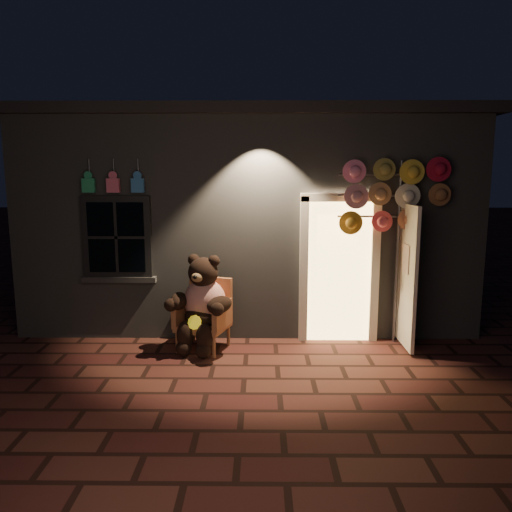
{
  "coord_description": "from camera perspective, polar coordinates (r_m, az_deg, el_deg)",
  "views": [
    {
      "loc": [
        0.2,
        -5.74,
        2.48
      ],
      "look_at": [
        0.13,
        1.0,
        1.35
      ],
      "focal_mm": 35.0,
      "sensor_mm": 36.0,
      "label": 1
    }
  ],
  "objects": [
    {
      "name": "teddy_bear",
      "position": [
        7.01,
        -6.16,
        -5.42
      ],
      "size": [
        0.93,
        0.87,
        1.35
      ],
      "rotation": [
        0.0,
        0.0,
        -0.32
      ],
      "color": "red",
      "rests_on": "ground"
    },
    {
      "name": "ground",
      "position": [
        6.26,
        -1.36,
        -13.83
      ],
      "size": [
        60.0,
        60.0,
        0.0
      ],
      "primitive_type": "plane",
      "color": "#51281F",
      "rests_on": "ground"
    },
    {
      "name": "shop_building",
      "position": [
        9.76,
        -0.61,
        5.15
      ],
      "size": [
        7.3,
        5.95,
        3.51
      ],
      "color": "slate",
      "rests_on": "ground"
    },
    {
      "name": "hat_rack",
      "position": [
        7.27,
        15.3,
        6.66
      ],
      "size": [
        1.55,
        0.22,
        2.67
      ],
      "color": "#59595E",
      "rests_on": "ground"
    },
    {
      "name": "wicker_armchair",
      "position": [
        7.18,
        -5.81,
        -6.59
      ],
      "size": [
        0.83,
        0.79,
        0.99
      ],
      "rotation": [
        0.0,
        0.0,
        -0.32
      ],
      "color": "#A46C3F",
      "rests_on": "ground"
    }
  ]
}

